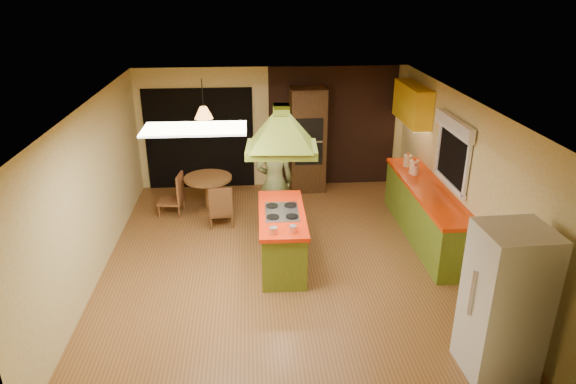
{
  "coord_description": "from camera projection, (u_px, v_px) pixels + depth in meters",
  "views": [
    {
      "loc": [
        -0.46,
        -7.04,
        4.09
      ],
      "look_at": [
        0.08,
        0.02,
        1.15
      ],
      "focal_mm": 32.0,
      "sensor_mm": 36.0,
      "label": 1
    }
  ],
  "objects": [
    {
      "name": "ground",
      "position": [
        283.0,
        260.0,
        8.08
      ],
      "size": [
        6.5,
        6.5,
        0.0
      ],
      "primitive_type": "plane",
      "color": "brown",
      "rests_on": "ground"
    },
    {
      "name": "room_walls",
      "position": [
        283.0,
        186.0,
        7.6
      ],
      "size": [
        5.5,
        6.5,
        6.5
      ],
      "color": "beige",
      "rests_on": "ground"
    },
    {
      "name": "ceiling_plane",
      "position": [
        282.0,
        103.0,
        7.12
      ],
      "size": [
        6.5,
        6.5,
        0.0
      ],
      "primitive_type": "plane",
      "rotation": [
        3.14,
        0.0,
        0.0
      ],
      "color": "silver",
      "rests_on": "room_walls"
    },
    {
      "name": "brick_panel",
      "position": [
        332.0,
        127.0,
        10.66
      ],
      "size": [
        2.64,
        0.03,
        2.5
      ],
      "primitive_type": "cube",
      "color": "#381E14",
      "rests_on": "ground"
    },
    {
      "name": "nook_opening",
      "position": [
        200.0,
        139.0,
        10.55
      ],
      "size": [
        2.2,
        0.03,
        2.1
      ],
      "primitive_type": "cube",
      "color": "black",
      "rests_on": "ground"
    },
    {
      "name": "right_counter",
      "position": [
        426.0,
        212.0,
        8.63
      ],
      "size": [
        0.62,
        3.05,
        0.92
      ],
      "color": "olive",
      "rests_on": "ground"
    },
    {
      "name": "upper_cabinets",
      "position": [
        412.0,
        104.0,
        9.54
      ],
      "size": [
        0.34,
        1.4,
        0.7
      ],
      "primitive_type": "cube",
      "color": "yellow",
      "rests_on": "room_walls"
    },
    {
      "name": "window_right",
      "position": [
        454.0,
        141.0,
        7.96
      ],
      "size": [
        0.12,
        1.35,
        1.06
      ],
      "color": "black",
      "rests_on": "room_walls"
    },
    {
      "name": "fluor_panel",
      "position": [
        195.0,
        129.0,
        5.95
      ],
      "size": [
        1.2,
        0.6,
        0.03
      ],
      "primitive_type": "cube",
      "color": "white",
      "rests_on": "ceiling_plane"
    },
    {
      "name": "kitchen_island",
      "position": [
        282.0,
        238.0,
        7.84
      ],
      "size": [
        0.72,
        1.73,
        0.88
      ],
      "rotation": [
        0.0,
        0.0,
        -0.02
      ],
      "color": "olive",
      "rests_on": "ground"
    },
    {
      "name": "range_hood",
      "position": [
        281.0,
        122.0,
        7.14
      ],
      "size": [
        1.05,
        0.79,
        0.79
      ],
      "rotation": [
        0.0,
        0.0,
        -0.07
      ],
      "color": "olive",
      "rests_on": "ceiling_plane"
    },
    {
      "name": "man",
      "position": [
        274.0,
        182.0,
        8.78
      ],
      "size": [
        0.67,
        0.47,
        1.77
      ],
      "primitive_type": "imported",
      "rotation": [
        0.0,
        0.0,
        3.21
      ],
      "color": "#50592F",
      "rests_on": "ground"
    },
    {
      "name": "refrigerator",
      "position": [
        505.0,
        303.0,
        5.5
      ],
      "size": [
        0.75,
        0.71,
        1.76
      ],
      "primitive_type": "cube",
      "rotation": [
        0.0,
        0.0,
        0.04
      ],
      "color": "silver",
      "rests_on": "ground"
    },
    {
      "name": "wall_oven",
      "position": [
        307.0,
        140.0,
        10.44
      ],
      "size": [
        0.73,
        0.63,
        2.13
      ],
      "rotation": [
        0.0,
        0.0,
        0.04
      ],
      "color": "#462D16",
      "rests_on": "ground"
    },
    {
      "name": "dining_table",
      "position": [
        208.0,
        187.0,
        9.65
      ],
      "size": [
        0.9,
        0.9,
        0.68
      ],
      "rotation": [
        0.0,
        0.0,
        -0.27
      ],
      "color": "brown",
      "rests_on": "ground"
    },
    {
      "name": "chair_left",
      "position": [
        170.0,
        194.0,
        9.54
      ],
      "size": [
        0.48,
        0.48,
        0.79
      ],
      "primitive_type": null,
      "rotation": [
        0.0,
        0.0,
        -1.7
      ],
      "color": "brown",
      "rests_on": "ground"
    },
    {
      "name": "chair_near",
      "position": [
        220.0,
        205.0,
        9.1
      ],
      "size": [
        0.47,
        0.47,
        0.78
      ],
      "primitive_type": null,
      "rotation": [
        0.0,
        0.0,
        3.24
      ],
      "color": "brown",
      "rests_on": "ground"
    },
    {
      "name": "pendant_lamp",
      "position": [
        204.0,
        113.0,
        9.1
      ],
      "size": [
        0.35,
        0.35,
        0.21
      ],
      "primitive_type": "cone",
      "rotation": [
        0.0,
        0.0,
        -0.09
      ],
      "color": "#FF9E3F",
      "rests_on": "ceiling_plane"
    },
    {
      "name": "canister_large",
      "position": [
        414.0,
        167.0,
        9.02
      ],
      "size": [
        0.2,
        0.2,
        0.24
      ],
      "primitive_type": "cylinder",
      "rotation": [
        0.0,
        0.0,
        -0.31
      ],
      "color": "#FFE9CD",
      "rests_on": "right_counter"
    },
    {
      "name": "canister_medium",
      "position": [
        408.0,
        161.0,
        9.37
      ],
      "size": [
        0.16,
        0.16,
        0.21
      ],
      "primitive_type": "cylinder",
      "rotation": [
        0.0,
        0.0,
        -0.08
      ],
      "color": "beige",
      "rests_on": "right_counter"
    },
    {
      "name": "canister_small",
      "position": [
        415.0,
        170.0,
        8.97
      ],
      "size": [
        0.13,
        0.13,
        0.17
      ],
      "primitive_type": "cylinder",
      "rotation": [
        0.0,
        0.0,
        -0.03
      ],
      "color": "#FFE8CD",
      "rests_on": "right_counter"
    }
  ]
}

